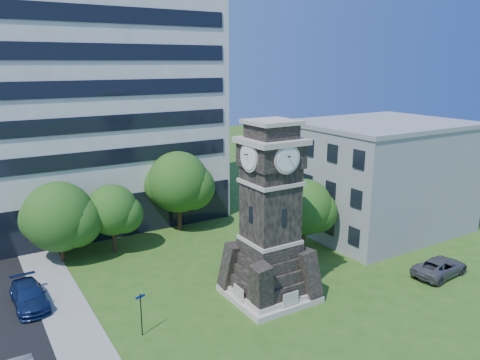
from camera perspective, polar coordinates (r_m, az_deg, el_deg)
ground at (r=30.60m, az=0.96°, el=-16.83°), size 160.00×160.00×0.00m
sidewalk at (r=31.67m, az=-19.67°, el=-16.52°), size 3.00×70.00×0.06m
clock_tower at (r=31.37m, az=3.68°, el=-5.38°), size 5.40×5.40×12.22m
office_tall at (r=49.19m, az=-19.08°, el=11.64°), size 26.20×15.11×28.60m
office_low at (r=46.69m, az=16.58°, el=0.51°), size 15.20×12.20×10.40m
car_street_north at (r=34.85m, az=-24.32°, el=-12.77°), size 2.16×4.97×1.42m
car_east_lot at (r=39.11m, az=23.20°, el=-9.72°), size 5.12×2.71×1.37m
park_bench at (r=32.68m, az=5.60°, el=-13.84°), size 1.65×0.44×0.85m
street_sign at (r=29.02m, az=-11.98°, el=-15.21°), size 0.64×0.06×2.68m
tree_nw at (r=39.98m, az=-21.09°, el=-4.37°), size 6.16×5.60×6.65m
tree_nc at (r=40.66m, az=-15.24°, el=-3.72°), size 4.72×4.29×5.91m
tree_ne at (r=44.53m, az=-7.43°, el=-0.45°), size 6.37×5.79×7.69m
tree_east at (r=39.49m, az=7.89°, el=-3.48°), size 5.20×4.73×6.40m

